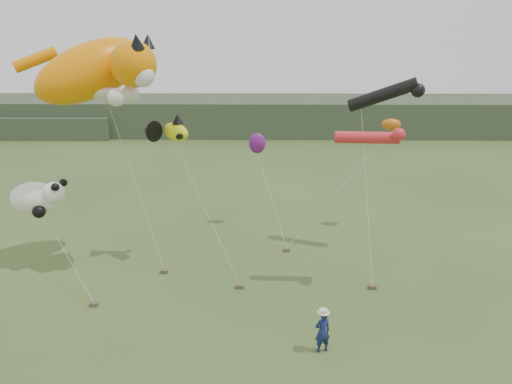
% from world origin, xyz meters
% --- Properties ---
extents(ground, '(120.00, 120.00, 0.00)m').
position_xyz_m(ground, '(0.00, 0.00, 0.00)').
color(ground, '#385123').
rests_on(ground, ground).
extents(headland, '(90.00, 13.00, 4.00)m').
position_xyz_m(headland, '(-3.11, 44.69, 1.92)').
color(headland, '#2D3D28').
rests_on(headland, ground).
extents(festival_attendant, '(0.68, 0.55, 1.62)m').
position_xyz_m(festival_attendant, '(2.13, -0.87, 0.81)').
color(festival_attendant, '#151F51').
rests_on(festival_attendant, ground).
extents(sandbag_anchors, '(12.55, 6.16, 0.17)m').
position_xyz_m(sandbag_anchors, '(-1.40, 4.70, 0.08)').
color(sandbag_anchors, brown).
rests_on(sandbag_anchors, ground).
extents(cat_kite, '(7.31, 5.49, 4.21)m').
position_xyz_m(cat_kite, '(-7.54, 6.72, 9.56)').
color(cat_kite, orange).
rests_on(cat_kite, ground).
extents(fish_kite, '(2.87, 1.89, 1.37)m').
position_xyz_m(fish_kite, '(-4.75, 7.19, 6.68)').
color(fish_kite, '#D1D911').
rests_on(fish_kite, ground).
extents(tube_kites, '(4.93, 6.15, 2.52)m').
position_xyz_m(tube_kites, '(5.75, 7.48, 7.84)').
color(tube_kites, black).
rests_on(tube_kites, ground).
extents(panda_kite, '(2.82, 1.82, 1.75)m').
position_xyz_m(panda_kite, '(-11.00, 6.28, 3.54)').
color(panda_kite, white).
rests_on(panda_kite, ground).
extents(misc_kites, '(8.75, 0.99, 2.12)m').
position_xyz_m(misc_kites, '(2.47, 12.14, 5.50)').
color(misc_kites, '#CB5C0E').
rests_on(misc_kites, ground).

